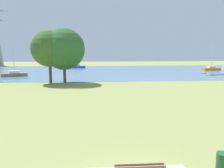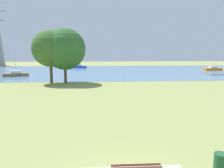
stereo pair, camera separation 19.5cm
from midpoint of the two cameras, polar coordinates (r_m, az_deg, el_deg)
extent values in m
plane|color=#8C9351|center=(30.18, -1.44, -1.44)|extent=(160.00, 160.00, 0.00)
cylinder|color=#1E512D|center=(11.22, 24.93, -16.88)|extent=(0.56, 0.56, 0.80)
cube|color=#5A83A2|center=(57.96, -2.83, 3.15)|extent=(140.00, 40.00, 0.02)
cube|color=blue|center=(69.54, -8.59, 4.15)|extent=(4.84, 1.64, 0.60)
cube|color=white|center=(69.51, -8.60, 4.60)|extent=(1.83, 1.15, 0.50)
cylinder|color=silver|center=(69.41, -8.64, 6.53)|extent=(0.10, 0.10, 5.19)
cube|color=brown|center=(50.10, -22.71, 2.11)|extent=(5.03, 2.84, 0.60)
cube|color=white|center=(50.05, -22.75, 2.74)|extent=(2.04, 1.58, 0.50)
cylinder|color=silver|center=(49.92, -22.88, 5.15)|extent=(0.10, 0.10, 4.73)
cube|color=orange|center=(65.66, 22.89, 3.37)|extent=(4.97, 2.20, 0.60)
cube|color=white|center=(65.63, 22.92, 3.85)|extent=(1.94, 1.36, 0.50)
cylinder|color=silver|center=(65.51, 23.05, 6.15)|extent=(0.10, 0.10, 5.78)
cylinder|color=brown|center=(37.48, -14.90, 2.76)|extent=(0.44, 0.44, 3.38)
sphere|color=#386028|center=(37.34, -15.10, 8.35)|extent=(5.62, 5.62, 5.62)
cylinder|color=brown|center=(37.40, -11.60, 2.56)|extent=(0.44, 0.44, 3.00)
sphere|color=#30612C|center=(37.24, -11.76, 8.32)|extent=(6.45, 6.45, 6.45)
camera|label=1|loc=(0.10, -90.23, -0.03)|focal=37.61mm
camera|label=2|loc=(0.10, 89.77, 0.03)|focal=37.61mm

